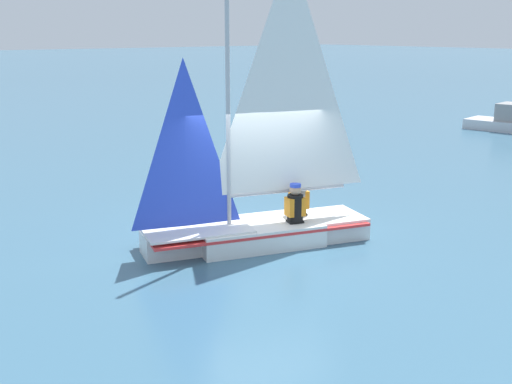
{
  "coord_description": "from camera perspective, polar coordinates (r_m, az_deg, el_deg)",
  "views": [
    {
      "loc": [
        9.05,
        -7.22,
        3.94
      ],
      "look_at": [
        0.0,
        0.0,
        1.02
      ],
      "focal_mm": 45.0,
      "sensor_mm": 36.0,
      "label": 1
    }
  ],
  "objects": [
    {
      "name": "sailor_helm",
      "position": [
        12.1,
        3.49,
        -1.73
      ],
      "size": [
        0.38,
        0.4,
        1.16
      ],
      "rotation": [
        0.0,
        0.0,
        4.4
      ],
      "color": "black",
      "rests_on": "ground_plane"
    },
    {
      "name": "sailboat_main",
      "position": [
        12.0,
        0.25,
        -0.82
      ],
      "size": [
        2.53,
        4.43,
        5.46
      ],
      "rotation": [
        0.0,
        0.0,
        4.4
      ],
      "color": "white",
      "rests_on": "ground_plane"
    },
    {
      "name": "ground_plane",
      "position": [
        12.23,
        0.0,
        -4.63
      ],
      "size": [
        260.0,
        260.0,
        0.0
      ],
      "primitive_type": "plane",
      "color": "#38607A"
    },
    {
      "name": "sailor_crew",
      "position": [
        12.59,
        3.82,
        -1.15
      ],
      "size": [
        0.38,
        0.4,
        1.16
      ],
      "rotation": [
        0.0,
        0.0,
        4.4
      ],
      "color": "black",
      "rests_on": "ground_plane"
    }
  ]
}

